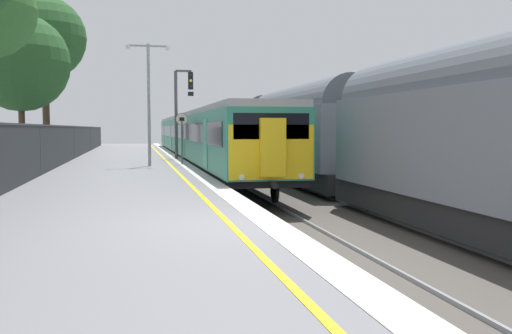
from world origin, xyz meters
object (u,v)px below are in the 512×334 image
Objects in this scene: freight_train_adjacent_track at (268,130)px; platform_lamp_mid at (149,94)px; speed_limit_sign at (182,132)px; background_tree_back at (21,65)px; signal_gantry at (181,104)px; commuter_train_at_platform at (197,136)px; background_tree_centre at (46,41)px.

freight_train_adjacent_track is 10.45m from platform_lamp_mid.
speed_limit_sign is 8.45m from background_tree_back.
speed_limit_sign is (-0.37, -4.98, -1.59)m from signal_gantry.
signal_gantry is (-1.48, -4.67, 1.92)m from commuter_train_at_platform.
freight_train_adjacent_track is 13.91m from background_tree_centre.
freight_train_adjacent_track is 10.03× the size of platform_lamp_mid.
background_tree_back is at bearing -161.91° from freight_train_adjacent_track.
platform_lamp_mid reaches higher than speed_limit_sign.
platform_lamp_mid is at bearing -24.57° from background_tree_back.
speed_limit_sign is (-5.85, -6.22, -0.04)m from freight_train_adjacent_track.
platform_lamp_mid is 9.79m from background_tree_centre.
signal_gantry is at bearing 21.62° from background_tree_back.
background_tree_centre reaches higher than freight_train_adjacent_track.
background_tree_back is at bearing -96.23° from background_tree_centre.
signal_gantry is 2.04× the size of speed_limit_sign.
speed_limit_sign is at bearing 30.27° from platform_lamp_mid.
background_tree_back is (-13.45, -4.39, 3.17)m from freight_train_adjacent_track.
freight_train_adjacent_track is 5.83m from signal_gantry.
commuter_train_at_platform is at bearing 72.02° from platform_lamp_mid.
platform_lamp_mid reaches higher than freight_train_adjacent_track.
freight_train_adjacent_track is at bearing 46.75° from speed_limit_sign.
background_tree_centre is (-12.95, 0.20, 5.07)m from freight_train_adjacent_track.
background_tree_back is (-6.02, 2.75, 1.48)m from platform_lamp_mid.
background_tree_centre is at bearing 179.10° from freight_train_adjacent_track.
signal_gantry reaches higher than freight_train_adjacent_track.
background_tree_centre is (-7.47, 1.44, 3.52)m from signal_gantry.
commuter_train_at_platform is at bearing 79.17° from speed_limit_sign.
freight_train_adjacent_track is 6.14× the size of background_tree_centre.
background_tree_centre reaches higher than commuter_train_at_platform.
signal_gantry is 0.55× the size of background_tree_centre.
speed_limit_sign is 0.44× the size of platform_lamp_mid.
platform_lamp_mid is at bearing -136.15° from freight_train_adjacent_track.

